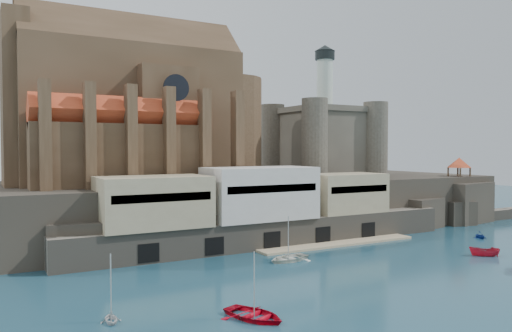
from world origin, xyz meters
The scene contains 12 objects.
ground centered at (0.00, 0.00, 0.00)m, with size 300.00×300.00×0.00m, color #173C4E.
promontory centered at (-0.19, 39.37, 4.92)m, with size 100.00×36.00×10.00m.
quay centered at (-10.19, 23.07, 6.07)m, with size 70.00×12.00×13.05m.
church centered at (-24.13, 41.85, 22.13)m, with size 47.00×25.93×30.51m.
castle_keep centered at (16.08, 41.08, 18.31)m, with size 21.20×21.20×29.30m.
rock_outcrop centered at (42.00, 25.84, 4.02)m, with size 14.50×10.50×8.70m.
pavilion centered at (42.00, 26.00, 12.73)m, with size 6.40×6.40×5.40m.
boat_0 centered at (-27.97, -6.96, 0.00)m, with size 4.68×1.36×6.56m, color #BB0416.
boat_4 centered at (-40.00, -1.37, 0.00)m, with size 2.38×1.45×2.75m, color silver.
boat_5 centered at (15.44, 0.20, 0.00)m, with size 1.66×1.71×4.42m, color #B21A2E.
boat_6 centered at (-11.86, 11.94, 0.00)m, with size 4.74×1.37×6.63m, color silver.
boat_7 centered at (28.01, 10.23, 0.00)m, with size 2.63×1.61×3.05m, color navy.
Camera 1 is at (-50.60, -47.61, 16.06)m, focal length 35.00 mm.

